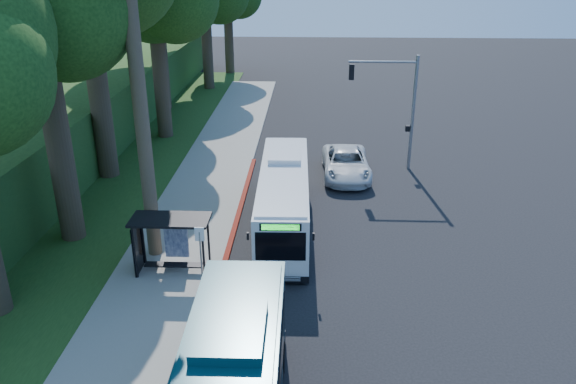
{
  "coord_description": "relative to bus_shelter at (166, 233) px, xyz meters",
  "views": [
    {
      "loc": [
        -1.39,
        -23.23,
        12.41
      ],
      "look_at": [
        -2.38,
        1.0,
        2.09
      ],
      "focal_mm": 35.0,
      "sensor_mm": 36.0,
      "label": 1
    }
  ],
  "objects": [
    {
      "name": "sidewalk",
      "position": [
        -0.04,
        2.86,
        -1.75
      ],
      "size": [
        4.5,
        70.0,
        0.12
      ],
      "primitive_type": "cube",
      "color": "gray",
      "rests_on": "ground"
    },
    {
      "name": "traffic_signal_pole",
      "position": [
        11.04,
        12.86,
        2.62
      ],
      "size": [
        4.1,
        0.3,
        7.0
      ],
      "color": "gray",
      "rests_on": "ground"
    },
    {
      "name": "pickup",
      "position": [
        8.06,
        11.4,
        -0.99
      ],
      "size": [
        2.82,
        5.91,
        1.63
      ],
      "primitive_type": "imported",
      "rotation": [
        0.0,
        0.0,
        0.02
      ],
      "color": "silver",
      "rests_on": "ground"
    },
    {
      "name": "grass_verge",
      "position": [
        -5.74,
        7.86,
        -1.78
      ],
      "size": [
        8.0,
        70.0,
        0.06
      ],
      "primitive_type": "cube",
      "color": "#234719",
      "rests_on": "ground"
    },
    {
      "name": "bus_shelter",
      "position": [
        0.0,
        0.0,
        0.0
      ],
      "size": [
        3.2,
        1.51,
        2.55
      ],
      "color": "black",
      "rests_on": "ground"
    },
    {
      "name": "ground",
      "position": [
        7.26,
        2.86,
        -1.81
      ],
      "size": [
        140.0,
        140.0,
        0.0
      ],
      "primitive_type": "plane",
      "color": "black",
      "rests_on": "ground"
    },
    {
      "name": "stop_sign_pole",
      "position": [
        1.86,
        -2.14,
        0.28
      ],
      "size": [
        0.35,
        0.06,
        3.17
      ],
      "color": "gray",
      "rests_on": "ground"
    },
    {
      "name": "red_curb",
      "position": [
        2.26,
        -1.14,
        -1.74
      ],
      "size": [
        0.25,
        30.0,
        0.13
      ],
      "primitive_type": "cube",
      "color": "maroon",
      "rests_on": "ground"
    },
    {
      "name": "white_bus",
      "position": [
        4.65,
        4.54,
        -0.24
      ],
      "size": [
        2.54,
        10.83,
        3.21
      ],
      "rotation": [
        0.0,
        0.0,
        0.02
      ],
      "color": "white",
      "rests_on": "ground"
    }
  ]
}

